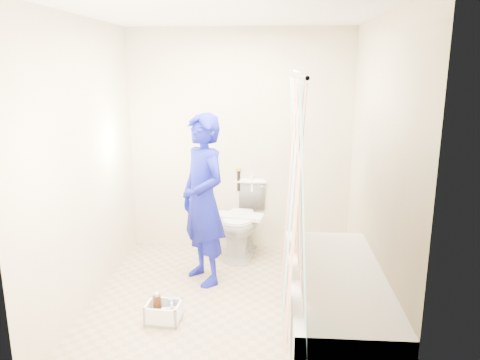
# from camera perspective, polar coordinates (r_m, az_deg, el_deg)

# --- Properties ---
(floor) EXTENTS (2.60, 2.60, 0.00)m
(floor) POSITION_cam_1_polar(r_m,az_deg,el_deg) (4.22, -1.32, -14.63)
(floor) COLOR tan
(floor) RESTS_ON ground
(ceiling) EXTENTS (2.40, 2.60, 0.02)m
(ceiling) POSITION_cam_1_polar(r_m,az_deg,el_deg) (3.73, -1.54, 19.80)
(ceiling) COLOR white
(ceiling) RESTS_ON wall_back
(wall_back) EXTENTS (2.40, 0.02, 2.40)m
(wall_back) POSITION_cam_1_polar(r_m,az_deg,el_deg) (5.07, -0.01, 4.62)
(wall_back) COLOR beige
(wall_back) RESTS_ON ground
(wall_front) EXTENTS (2.40, 0.02, 2.40)m
(wall_front) POSITION_cam_1_polar(r_m,az_deg,el_deg) (2.55, -4.23, -4.72)
(wall_front) COLOR beige
(wall_front) RESTS_ON ground
(wall_left) EXTENTS (0.02, 2.60, 2.40)m
(wall_left) POSITION_cam_1_polar(r_m,az_deg,el_deg) (4.09, -18.40, 1.68)
(wall_left) COLOR beige
(wall_left) RESTS_ON ground
(wall_right) EXTENTS (0.02, 2.60, 2.40)m
(wall_right) POSITION_cam_1_polar(r_m,az_deg,el_deg) (3.87, 16.54, 1.16)
(wall_right) COLOR beige
(wall_right) RESTS_ON ground
(bathtub) EXTENTS (0.70, 1.75, 0.50)m
(bathtub) POSITION_cam_1_polar(r_m,az_deg,el_deg) (3.74, 11.52, -14.28)
(bathtub) COLOR white
(bathtub) RESTS_ON ground
(curtain_rod) EXTENTS (0.02, 1.90, 0.02)m
(curtain_rod) POSITION_cam_1_polar(r_m,az_deg,el_deg) (3.27, 7.08, 12.66)
(curtain_rod) COLOR silver
(curtain_rod) RESTS_ON wall_back
(shower_curtain) EXTENTS (0.06, 1.75, 1.80)m
(shower_curtain) POSITION_cam_1_polar(r_m,az_deg,el_deg) (3.42, 6.62, -3.11)
(shower_curtain) COLOR white
(shower_curtain) RESTS_ON curtain_rod
(toilet) EXTENTS (0.56, 0.85, 0.80)m
(toilet) POSITION_cam_1_polar(r_m,az_deg,el_deg) (5.05, 0.26, -4.76)
(toilet) COLOR white
(toilet) RESTS_ON ground
(tank_lid) EXTENTS (0.52, 0.29, 0.04)m
(tank_lid) POSITION_cam_1_polar(r_m,az_deg,el_deg) (4.91, -0.07, -4.46)
(tank_lid) COLOR silver
(tank_lid) RESTS_ON toilet
(tank_internals) EXTENTS (0.20, 0.07, 0.26)m
(tank_internals) POSITION_cam_1_polar(r_m,az_deg,el_deg) (5.15, 0.27, 0.14)
(tank_internals) COLOR black
(tank_internals) RESTS_ON toilet
(plumber) EXTENTS (0.66, 0.70, 1.60)m
(plumber) POSITION_cam_1_polar(r_m,az_deg,el_deg) (4.33, -4.52, -2.45)
(plumber) COLOR #1017A9
(plumber) RESTS_ON ground
(cleaning_caddy) EXTENTS (0.28, 0.23, 0.21)m
(cleaning_caddy) POSITION_cam_1_polar(r_m,az_deg,el_deg) (3.95, -9.18, -15.74)
(cleaning_caddy) COLOR white
(cleaning_caddy) RESTS_ON ground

